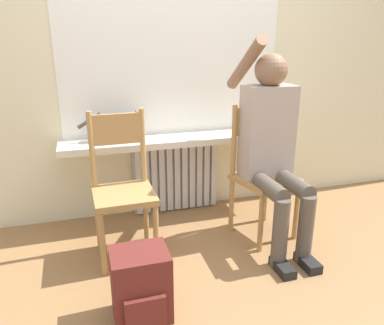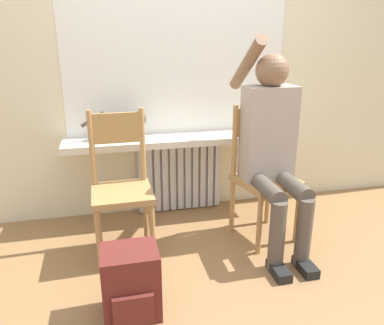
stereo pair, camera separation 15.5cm
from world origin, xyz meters
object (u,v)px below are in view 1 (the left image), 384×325
chair_right (261,171)px  cat (119,123)px  person (272,142)px  backpack (141,285)px  chair_left (123,186)px

chair_right → cat: (-0.93, 0.49, 0.31)m
person → backpack: (-0.99, -0.53, -0.54)m
chair_left → backpack: bearing=-91.2°
chair_left → cat: 0.58m
cat → chair_right: bearing=-27.7°
chair_left → backpack: (0.00, -0.64, -0.30)m
chair_right → person: size_ratio=0.68×
cat → backpack: size_ratio=1.28×
chair_right → person: (0.01, -0.11, 0.24)m
chair_right → cat: 1.10m
chair_left → chair_right: (0.98, -0.00, 0.00)m
chair_right → cat: size_ratio=1.99×
chair_left → cat: size_ratio=1.99×
chair_left → person: person is taller
person → cat: 1.12m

